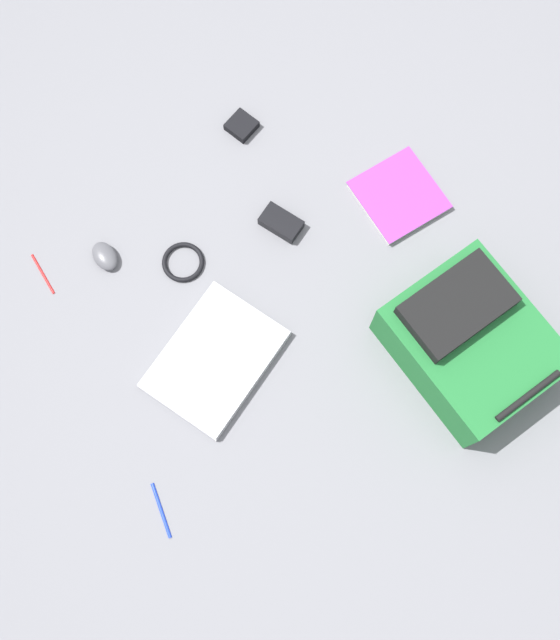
{
  "coord_description": "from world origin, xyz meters",
  "views": [
    {
      "loc": [
        0.35,
        0.44,
        2.07
      ],
      "look_at": [
        -0.0,
        0.01,
        0.02
      ],
      "focal_mm": 43.49,
      "sensor_mm": 36.0,
      "label": 1
    }
  ],
  "objects_px": {
    "cable_coil": "(183,262)",
    "pen_black": "(43,274)",
    "laptop": "(215,359)",
    "computer_mouse": "(105,256)",
    "earbud_pouch": "(242,126)",
    "power_brick": "(281,223)",
    "book_manual": "(399,196)",
    "pen_blue": "(161,510)",
    "backpack": "(469,342)"
  },
  "relations": [
    {
      "from": "backpack",
      "to": "computer_mouse",
      "type": "height_order",
      "value": "backpack"
    },
    {
      "from": "pen_blue",
      "to": "earbud_pouch",
      "type": "height_order",
      "value": "earbud_pouch"
    },
    {
      "from": "computer_mouse",
      "to": "power_brick",
      "type": "distance_m",
      "value": 0.51
    },
    {
      "from": "book_manual",
      "to": "pen_black",
      "type": "bearing_deg",
      "value": -26.29
    },
    {
      "from": "earbud_pouch",
      "to": "pen_black",
      "type": "bearing_deg",
      "value": 0.22
    },
    {
      "from": "book_manual",
      "to": "cable_coil",
      "type": "relative_size",
      "value": 2.1
    },
    {
      "from": "backpack",
      "to": "power_brick",
      "type": "distance_m",
      "value": 0.62
    },
    {
      "from": "pen_black",
      "to": "book_manual",
      "type": "bearing_deg",
      "value": 153.71
    },
    {
      "from": "computer_mouse",
      "to": "pen_blue",
      "type": "relative_size",
      "value": 0.63
    },
    {
      "from": "pen_blue",
      "to": "laptop",
      "type": "bearing_deg",
      "value": -147.77
    },
    {
      "from": "laptop",
      "to": "book_manual",
      "type": "height_order",
      "value": "laptop"
    },
    {
      "from": "laptop",
      "to": "computer_mouse",
      "type": "relative_size",
      "value": 4.48
    },
    {
      "from": "backpack",
      "to": "pen_blue",
      "type": "distance_m",
      "value": 0.92
    },
    {
      "from": "computer_mouse",
      "to": "power_brick",
      "type": "bearing_deg",
      "value": 158.05
    },
    {
      "from": "power_brick",
      "to": "cable_coil",
      "type": "bearing_deg",
      "value": -16.84
    },
    {
      "from": "pen_black",
      "to": "pen_blue",
      "type": "distance_m",
      "value": 0.74
    },
    {
      "from": "computer_mouse",
      "to": "pen_black",
      "type": "height_order",
      "value": "computer_mouse"
    },
    {
      "from": "laptop",
      "to": "earbud_pouch",
      "type": "xyz_separation_m",
      "value": [
        -0.5,
        -0.51,
        -0.0
      ]
    },
    {
      "from": "laptop",
      "to": "pen_blue",
      "type": "bearing_deg",
      "value": 32.23
    },
    {
      "from": "book_manual",
      "to": "power_brick",
      "type": "height_order",
      "value": "power_brick"
    },
    {
      "from": "computer_mouse",
      "to": "pen_black",
      "type": "xyz_separation_m",
      "value": [
        0.17,
        -0.07,
        -0.01
      ]
    },
    {
      "from": "computer_mouse",
      "to": "pen_blue",
      "type": "height_order",
      "value": "computer_mouse"
    },
    {
      "from": "laptop",
      "to": "power_brick",
      "type": "xyz_separation_m",
      "value": [
        -0.39,
        -0.19,
        0.0
      ]
    },
    {
      "from": "backpack",
      "to": "cable_coil",
      "type": "xyz_separation_m",
      "value": [
        0.44,
        -0.68,
        -0.09
      ]
    },
    {
      "from": "laptop",
      "to": "power_brick",
      "type": "distance_m",
      "value": 0.44
    },
    {
      "from": "laptop",
      "to": "cable_coil",
      "type": "distance_m",
      "value": 0.3
    },
    {
      "from": "cable_coil",
      "to": "power_brick",
      "type": "relative_size",
      "value": 1.03
    },
    {
      "from": "laptop",
      "to": "power_brick",
      "type": "height_order",
      "value": "power_brick"
    },
    {
      "from": "pen_black",
      "to": "computer_mouse",
      "type": "bearing_deg",
      "value": 155.8
    },
    {
      "from": "earbud_pouch",
      "to": "computer_mouse",
      "type": "bearing_deg",
      "value": 7.93
    },
    {
      "from": "laptop",
      "to": "earbud_pouch",
      "type": "bearing_deg",
      "value": -134.39
    },
    {
      "from": "pen_blue",
      "to": "power_brick",
      "type": "bearing_deg",
      "value": -150.77
    },
    {
      "from": "power_brick",
      "to": "earbud_pouch",
      "type": "xyz_separation_m",
      "value": [
        -0.11,
        -0.31,
        -0.0
      ]
    },
    {
      "from": "power_brick",
      "to": "pen_black",
      "type": "relative_size",
      "value": 0.86
    },
    {
      "from": "pen_black",
      "to": "earbud_pouch",
      "type": "distance_m",
      "value": 0.72
    },
    {
      "from": "cable_coil",
      "to": "earbud_pouch",
      "type": "bearing_deg",
      "value": -149.97
    },
    {
      "from": "laptop",
      "to": "earbud_pouch",
      "type": "height_order",
      "value": "laptop"
    },
    {
      "from": "computer_mouse",
      "to": "cable_coil",
      "type": "xyz_separation_m",
      "value": [
        -0.16,
        0.15,
        -0.01
      ]
    },
    {
      "from": "cable_coil",
      "to": "pen_black",
      "type": "distance_m",
      "value": 0.4
    },
    {
      "from": "book_manual",
      "to": "pen_black",
      "type": "relative_size",
      "value": 1.87
    },
    {
      "from": "cable_coil",
      "to": "pen_black",
      "type": "relative_size",
      "value": 0.89
    },
    {
      "from": "pen_blue",
      "to": "pen_black",
      "type": "bearing_deg",
      "value": -100.29
    },
    {
      "from": "laptop",
      "to": "earbud_pouch",
      "type": "distance_m",
      "value": 0.71
    },
    {
      "from": "computer_mouse",
      "to": "cable_coil",
      "type": "relative_size",
      "value": 0.78
    },
    {
      "from": "book_manual",
      "to": "pen_black",
      "type": "xyz_separation_m",
      "value": [
        0.93,
        -0.46,
        -0.01
      ]
    },
    {
      "from": "laptop",
      "to": "computer_mouse",
      "type": "height_order",
      "value": "computer_mouse"
    },
    {
      "from": "pen_black",
      "to": "pen_blue",
      "type": "relative_size",
      "value": 0.92
    },
    {
      "from": "cable_coil",
      "to": "pen_black",
      "type": "bearing_deg",
      "value": -34.5
    },
    {
      "from": "laptop",
      "to": "pen_blue",
      "type": "distance_m",
      "value": 0.42
    },
    {
      "from": "book_manual",
      "to": "earbud_pouch",
      "type": "distance_m",
      "value": 0.51
    }
  ]
}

